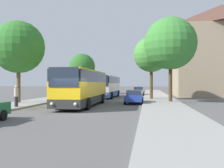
{
  "coord_description": "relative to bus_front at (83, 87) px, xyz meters",
  "views": [
    {
      "loc": [
        5.45,
        -18.95,
        2.17
      ],
      "look_at": [
        1.05,
        13.8,
        2.05
      ],
      "focal_mm": 42.0,
      "sensor_mm": 36.0,
      "label": 1
    }
  ],
  "objects": [
    {
      "name": "tree_right_mid",
      "position": [
        6.54,
        10.03,
        4.06
      ],
      "size": [
        4.56,
        4.56,
        8.01
      ],
      "color": "#513D23",
      "rests_on": "sidewalk_right"
    },
    {
      "name": "tree_left_near",
      "position": [
        -6.63,
        25.96,
        3.61
      ],
      "size": [
        5.06,
        5.06,
        7.79
      ],
      "color": "#47331E",
      "rests_on": "sidewalk_left"
    },
    {
      "name": "parked_car_right_far",
      "position": [
        4.49,
        22.9,
        -1.0
      ],
      "size": [
        1.97,
        4.56,
        1.53
      ],
      "rotation": [
        0.0,
        0.0,
        3.14
      ],
      "color": "slate",
      "rests_on": "ground_plane"
    },
    {
      "name": "ground_plane",
      "position": [
        0.55,
        -5.19,
        -1.79
      ],
      "size": [
        300.0,
        300.0,
        0.0
      ],
      "primitive_type": "plane",
      "color": "#565454",
      "rests_on": "ground"
    },
    {
      "name": "building_right_background",
      "position": [
        18.89,
        23.5,
        6.13
      ],
      "size": [
        16.42,
        14.88,
        15.85
      ],
      "color": "gray",
      "rests_on": "ground_plane"
    },
    {
      "name": "bus_middle",
      "position": [
        -0.01,
        14.81,
        -0.06
      ],
      "size": [
        2.94,
        12.07,
        3.24
      ],
      "rotation": [
        0.0,
        0.0,
        -0.01
      ],
      "color": "#2D519E",
      "rests_on": "ground_plane"
    },
    {
      "name": "pedestrian_waiting_near",
      "position": [
        -5.08,
        -3.09,
        -0.71
      ],
      "size": [
        0.36,
        0.36,
        1.84
      ],
      "rotation": [
        0.0,
        0.0,
        3.14
      ],
      "color": "#23232D",
      "rests_on": "sidewalk_left"
    },
    {
      "name": "bus_front",
      "position": [
        0.0,
        0.0,
        0.0
      ],
      "size": [
        2.83,
        11.92,
        3.35
      ],
      "rotation": [
        0.0,
        0.0,
        0.0
      ],
      "color": "#2D2D2D",
      "rests_on": "ground_plane"
    },
    {
      "name": "sidewalk_right",
      "position": [
        7.55,
        -5.19,
        -1.72
      ],
      "size": [
        4.0,
        120.0,
        0.15
      ],
      "primitive_type": "cube",
      "color": "gray",
      "rests_on": "ground_plane"
    },
    {
      "name": "parked_car_right_near",
      "position": [
        4.64,
        3.6,
        -1.04
      ],
      "size": [
        1.93,
        4.37,
        1.43
      ],
      "rotation": [
        0.0,
        0.0,
        3.14
      ],
      "color": "#233D9E",
      "rests_on": "ground_plane"
    },
    {
      "name": "tree_right_near",
      "position": [
        8.56,
        5.33,
        4.75
      ],
      "size": [
        5.78,
        5.78,
        9.3
      ],
      "color": "#47331E",
      "rests_on": "sidewalk_right"
    },
    {
      "name": "tree_left_far",
      "position": [
        -7.33,
        1.67,
        4.14
      ],
      "size": [
        5.45,
        5.45,
        8.52
      ],
      "color": "brown",
      "rests_on": "sidewalk_left"
    }
  ]
}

